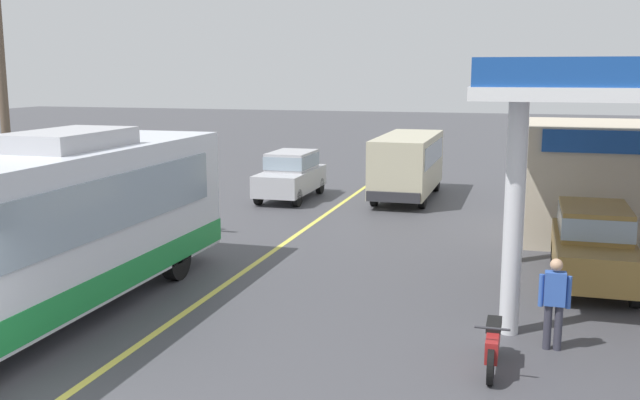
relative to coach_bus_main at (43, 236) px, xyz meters
name	(u,v)px	position (x,y,z in m)	size (l,w,h in m)	color
ground	(353,195)	(2.38, 15.93, -1.72)	(120.00, 120.00, 0.00)	#424247
lane_divider_stripe	(318,220)	(2.38, 10.93, -1.72)	(0.16, 50.00, 0.01)	#D8CC4C
coach_bus_main	(43,236)	(0.00, 0.00, 0.00)	(2.60, 11.04, 3.69)	silver
car_at_pump	(593,241)	(10.51, 5.66, -0.71)	(1.70, 4.20, 1.82)	olive
minibus_opposing_lane	(408,160)	(4.54, 15.92, -0.25)	(2.04, 6.13, 2.44)	#BFB799
motorcycle_parked_forecourt	(493,343)	(8.56, 0.02, -1.28)	(0.55, 1.80, 0.92)	black
pedestrian_near_pump	(554,299)	(9.53, 1.18, -0.79)	(0.55, 0.22, 1.66)	#33333F
car_trailing_behind_bus	(291,173)	(0.23, 14.56, -0.71)	(1.70, 4.20, 1.82)	#B2B2B7
utility_pole_roadside	(2,83)	(-4.60, 4.74, 2.84)	(1.80, 0.24, 8.75)	brown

